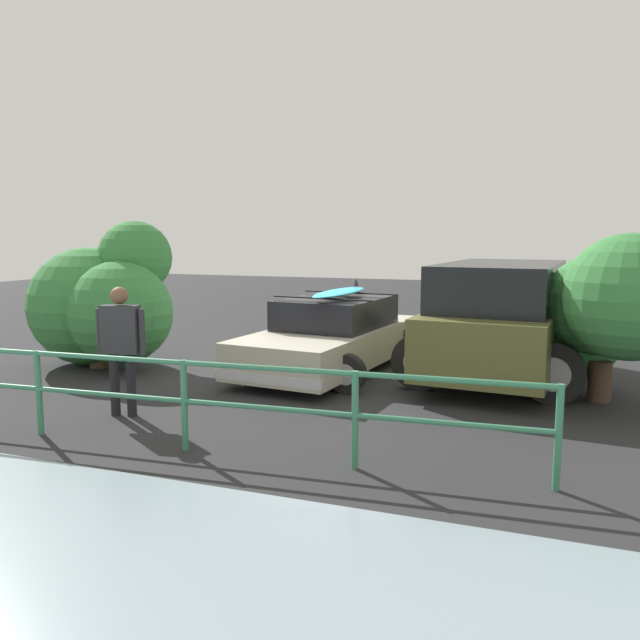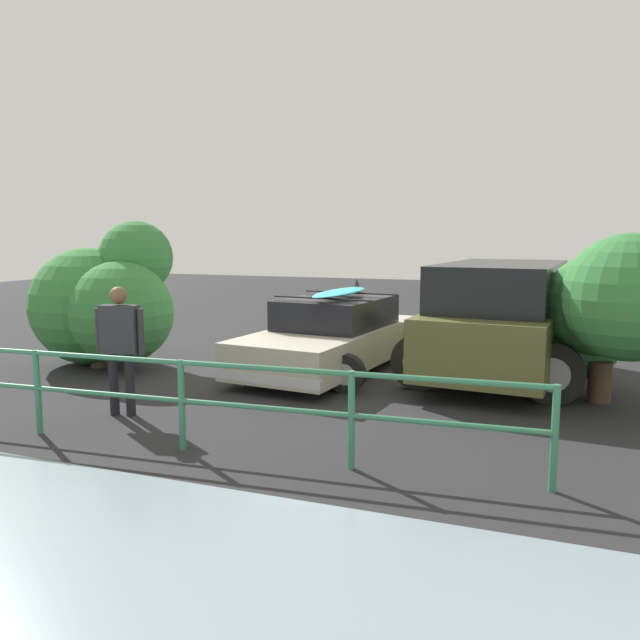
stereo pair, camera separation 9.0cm
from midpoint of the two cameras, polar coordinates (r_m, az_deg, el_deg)
The scene contains 7 objects.
ground_plane at distance 11.45m, azimuth -0.56°, elevation -4.00°, with size 44.00×44.00×0.02m, color #28282B.
sedan_car at distance 10.83m, azimuth 0.97°, elevation -1.45°, with size 2.66×4.57×1.53m.
suv_car at distance 10.52m, azimuth 15.91°, elevation 0.10°, with size 2.97×4.63×1.88m.
person_bystander at distance 8.37m, azimuth -18.03°, elevation -1.67°, with size 0.64×0.28×1.68m.
railing_fence at distance 6.91m, azimuth -12.71°, elevation -6.26°, with size 7.64×0.52×1.00m.
bush_near_left at distance 11.74m, azimuth -19.41°, elevation 1.66°, with size 2.84×2.23×2.58m.
bush_near_right at distance 9.43m, azimuth 24.57°, elevation 1.25°, with size 1.98×2.51×2.36m.
Camera 1 is at (-3.91, 10.51, 2.32)m, focal length 35.00 mm.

